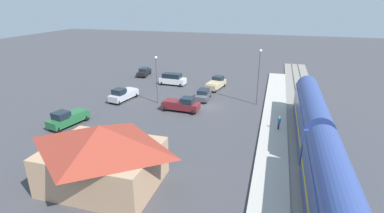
% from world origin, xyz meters
% --- Properties ---
extents(ground_plane, '(200.00, 200.00, 0.00)m').
position_xyz_m(ground_plane, '(0.00, 0.00, 0.00)').
color(ground_plane, '#424247').
extents(railway_track, '(4.80, 70.00, 0.30)m').
position_xyz_m(railway_track, '(-14.00, 0.00, 0.09)').
color(railway_track, gray).
rests_on(railway_track, ground).
extents(platform, '(3.20, 46.00, 0.30)m').
position_xyz_m(platform, '(-10.00, 0.00, 0.15)').
color(platform, '#B7B2A8').
rests_on(platform, ground).
extents(station_building, '(10.15, 7.82, 5.58)m').
position_xyz_m(station_building, '(4.00, 22.00, 2.92)').
color(station_building, tan).
rests_on(station_building, ground).
extents(pedestrian_on_platform, '(0.36, 0.36, 1.71)m').
position_xyz_m(pedestrian_on_platform, '(-10.53, 6.54, 1.28)').
color(pedestrian_on_platform, '#23284C').
rests_on(pedestrian_on_platform, platform).
extents(pickup_green, '(3.11, 5.70, 2.14)m').
position_xyz_m(pickup_green, '(15.44, 12.12, 1.03)').
color(pickup_green, '#236638').
rests_on(pickup_green, ground).
extents(pickup_tan, '(2.95, 5.67, 2.14)m').
position_xyz_m(pickup_tan, '(0.53, -9.28, 1.03)').
color(pickup_tan, '#C6B284').
rests_on(pickup_tan, ground).
extents(sedan_charcoal, '(1.96, 4.55, 1.74)m').
position_xyz_m(sedan_charcoal, '(1.27, -2.65, 0.88)').
color(sedan_charcoal, '#47494F').
rests_on(sedan_charcoal, ground).
extents(pickup_silver, '(2.91, 5.67, 2.14)m').
position_xyz_m(pickup_silver, '(13.49, 1.22, 1.03)').
color(pickup_silver, silver).
rests_on(pickup_silver, ground).
extents(sedan_black, '(2.37, 4.69, 1.74)m').
position_xyz_m(sedan_black, '(17.13, -14.46, 0.88)').
color(sedan_black, black).
rests_on(sedan_black, ground).
extents(pickup_maroon, '(5.49, 2.70, 2.14)m').
position_xyz_m(pickup_maroon, '(3.05, 3.16, 1.03)').
color(pickup_maroon, maroon).
rests_on(pickup_maroon, ground).
extents(suv_white, '(4.98, 2.56, 2.22)m').
position_xyz_m(suv_white, '(8.98, -9.53, 1.15)').
color(suv_white, white).
rests_on(suv_white, ground).
extents(light_pole_near_platform, '(0.44, 0.44, 8.50)m').
position_xyz_m(light_pole_near_platform, '(-7.20, -2.66, 5.28)').
color(light_pole_near_platform, '#515156').
rests_on(light_pole_near_platform, ground).
extents(light_pole_lot_center, '(0.44, 0.44, 7.36)m').
position_xyz_m(light_pole_lot_center, '(7.72, 0.88, 4.66)').
color(light_pole_lot_center, '#515156').
rests_on(light_pole_lot_center, ground).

